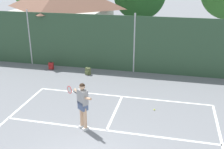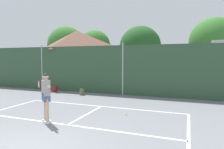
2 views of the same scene
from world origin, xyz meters
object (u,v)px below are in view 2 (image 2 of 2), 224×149
tennis_player (46,93)px  tennis_ball (126,114)px  basketball_hoop (219,60)px  backpack_red (54,89)px  backpack_olive (82,92)px

tennis_player → tennis_ball: 3.40m
basketball_hoop → backpack_red: size_ratio=7.67×
basketball_hoop → tennis_ball: (-4.18, -6.33, -2.28)m
tennis_ball → backpack_red: bearing=149.5°
tennis_player → backpack_olive: size_ratio=4.01×
basketball_hoop → tennis_player: 10.78m
basketball_hoop → backpack_olive: size_ratio=7.67×
basketball_hoop → tennis_ball: bearing=-123.5°
backpack_red → backpack_olive: (2.43, -0.38, 0.00)m
tennis_player → backpack_olive: bearing=106.0°
tennis_player → backpack_red: 7.19m
basketball_hoop → tennis_player: bearing=-128.5°
tennis_player → basketball_hoop: bearing=51.5°
tennis_ball → tennis_player: bearing=-140.5°
basketball_hoop → backpack_olive: (-8.26, -2.87, -2.12)m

